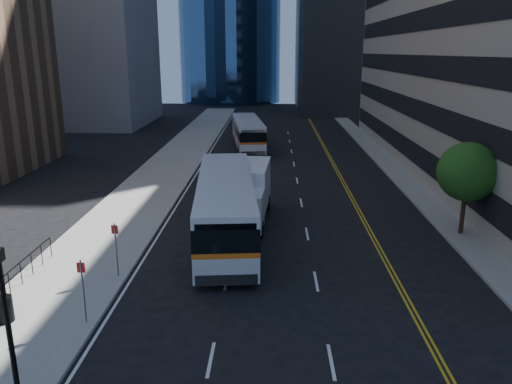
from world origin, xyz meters
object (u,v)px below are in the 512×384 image
(bus_front, at_px, (226,206))
(trash_can, at_px, (4,309))
(box_truck, at_px, (247,193))
(lamp_post, at_px, (6,314))
(bus_rear, at_px, (248,132))
(street_tree, at_px, (468,172))

(bus_front, relative_size, trash_can, 13.62)
(box_truck, bearing_deg, lamp_post, -106.52)
(bus_front, distance_m, trash_can, 11.98)
(bus_front, height_order, bus_rear, bus_front)
(bus_rear, distance_m, box_truck, 23.67)
(lamp_post, bearing_deg, street_tree, 37.87)
(lamp_post, height_order, bus_front, lamp_post)
(street_tree, distance_m, lamp_post, 22.82)
(street_tree, bearing_deg, lamp_post, -142.13)
(box_truck, bearing_deg, bus_front, -105.27)
(street_tree, height_order, lamp_post, street_tree)
(lamp_post, distance_m, trash_can, 5.09)
(street_tree, distance_m, trash_can, 22.98)
(street_tree, xyz_separation_m, bus_front, (-13.00, -0.74, -1.79))
(lamp_post, xyz_separation_m, box_truck, (6.01, 16.17, -0.98))
(street_tree, relative_size, bus_front, 0.38)
(street_tree, relative_size, bus_rear, 0.43)
(street_tree, bearing_deg, trash_can, -153.83)
(box_truck, relative_size, trash_can, 7.19)
(bus_front, relative_size, box_truck, 1.90)
(lamp_post, distance_m, bus_rear, 40.13)
(bus_rear, height_order, trash_can, bus_rear)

